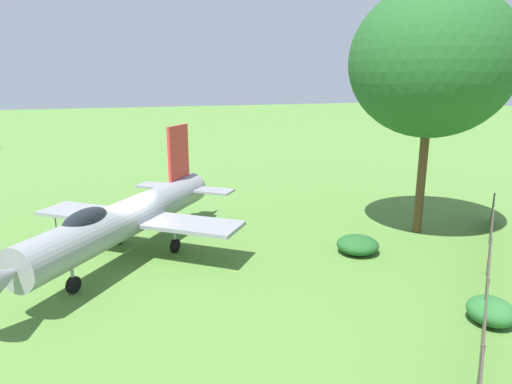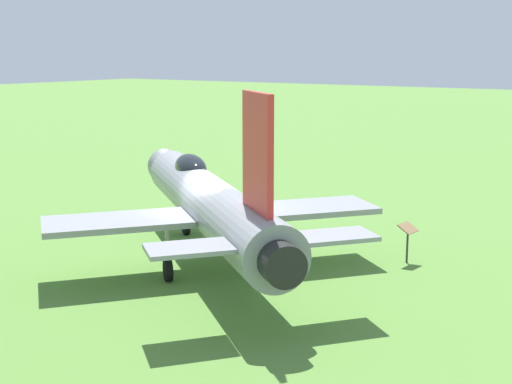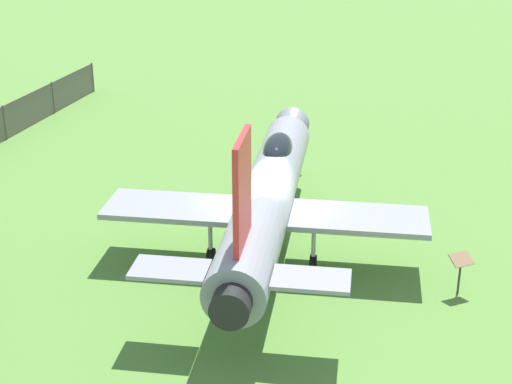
{
  "view_description": "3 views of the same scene",
  "coord_description": "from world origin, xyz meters",
  "px_view_note": "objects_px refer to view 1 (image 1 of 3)",
  "views": [
    {
      "loc": [
        18.63,
        -0.77,
        7.34
      ],
      "look_at": [
        0.44,
        5.37,
        2.5
      ],
      "focal_mm": 32.1,
      "sensor_mm": 36.0,
      "label": 1
    },
    {
      "loc": [
        -11.83,
        15.23,
        5.94
      ],
      "look_at": [
        -1.06,
        -0.71,
        2.09
      ],
      "focal_mm": 49.35,
      "sensor_mm": 36.0,
      "label": 2
    },
    {
      "loc": [
        -17.48,
        10.46,
        10.54
      ],
      "look_at": [
        0.37,
        0.16,
        1.85
      ],
      "focal_mm": 54.19,
      "sensor_mm": 36.0,
      "label": 3
    }
  ],
  "objects_px": {
    "display_jet": "(123,219)",
    "shrub_near_fence": "(491,311)",
    "shrub_by_tree": "(358,245)",
    "info_plaque": "(55,215)",
    "shade_tree": "(432,62)"
  },
  "relations": [
    {
      "from": "display_jet",
      "to": "shrub_near_fence",
      "type": "height_order",
      "value": "display_jet"
    },
    {
      "from": "shrub_near_fence",
      "to": "shrub_by_tree",
      "type": "bearing_deg",
      "value": -172.62
    },
    {
      "from": "display_jet",
      "to": "info_plaque",
      "type": "height_order",
      "value": "display_jet"
    },
    {
      "from": "display_jet",
      "to": "info_plaque",
      "type": "relative_size",
      "value": 10.26
    },
    {
      "from": "shrub_near_fence",
      "to": "shrub_by_tree",
      "type": "height_order",
      "value": "shrub_near_fence"
    },
    {
      "from": "shrub_near_fence",
      "to": "info_plaque",
      "type": "relative_size",
      "value": 1.29
    },
    {
      "from": "shrub_by_tree",
      "to": "display_jet",
      "type": "bearing_deg",
      "value": -103.79
    },
    {
      "from": "display_jet",
      "to": "shrub_by_tree",
      "type": "relative_size",
      "value": 6.54
    },
    {
      "from": "shade_tree",
      "to": "shrub_near_fence",
      "type": "height_order",
      "value": "shade_tree"
    },
    {
      "from": "display_jet",
      "to": "info_plaque",
      "type": "xyz_separation_m",
      "value": [
        -4.84,
        -3.02,
        -0.94
      ]
    },
    {
      "from": "shrub_by_tree",
      "to": "info_plaque",
      "type": "distance_m",
      "value": 14.39
    },
    {
      "from": "shrub_by_tree",
      "to": "info_plaque",
      "type": "xyz_separation_m",
      "value": [
        -7.16,
        -12.47,
        0.48
      ]
    },
    {
      "from": "shrub_by_tree",
      "to": "shrub_near_fence",
      "type": "bearing_deg",
      "value": 7.38
    },
    {
      "from": "shrub_by_tree",
      "to": "info_plaque",
      "type": "bearing_deg",
      "value": -119.87
    },
    {
      "from": "shade_tree",
      "to": "shrub_near_fence",
      "type": "xyz_separation_m",
      "value": [
        7.86,
        -3.36,
        -7.57
      ]
    }
  ]
}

